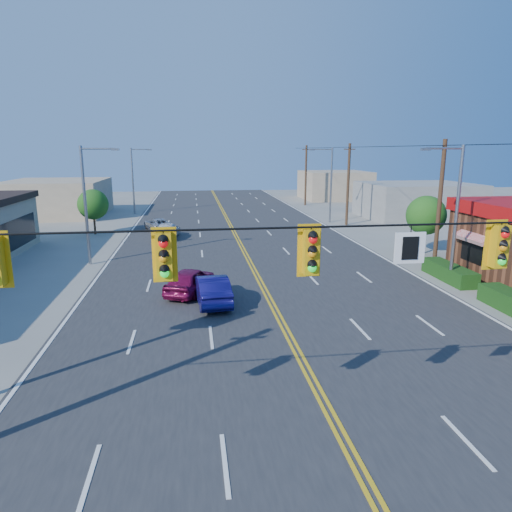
{
  "coord_description": "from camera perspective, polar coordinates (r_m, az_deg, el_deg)",
  "views": [
    {
      "loc": [
        -3.85,
        -9.92,
        7.7
      ],
      "look_at": [
        -0.58,
        13.51,
        2.2
      ],
      "focal_mm": 32.0,
      "sensor_mm": 36.0,
      "label": 1
    }
  ],
  "objects": [
    {
      "name": "ground",
      "position": [
        13.13,
        11.68,
        -23.11
      ],
      "size": [
        160.0,
        160.0,
        0.0
      ],
      "primitive_type": "plane",
      "color": "gray",
      "rests_on": "ground"
    },
    {
      "name": "road",
      "position": [
        31.12,
        -0.59,
        -1.18
      ],
      "size": [
        20.0,
        120.0,
        0.06
      ],
      "primitive_type": "cube",
      "color": "#2D2D30",
      "rests_on": "ground"
    },
    {
      "name": "signal_span",
      "position": [
        10.96,
        12.26,
        -2.09
      ],
      "size": [
        24.32,
        0.34,
        9.0
      ],
      "color": "#47301E",
      "rests_on": "ground"
    },
    {
      "name": "streetlight_se",
      "position": [
        28.22,
        23.5,
        5.53
      ],
      "size": [
        2.55,
        0.25,
        8.0
      ],
      "color": "gray",
      "rests_on": "ground"
    },
    {
      "name": "streetlight_ne",
      "position": [
        50.2,
        9.16,
        9.28
      ],
      "size": [
        2.55,
        0.25,
        8.0
      ],
      "color": "gray",
      "rests_on": "ground"
    },
    {
      "name": "streetlight_sw",
      "position": [
        32.82,
        -20.26,
        6.72
      ],
      "size": [
        2.55,
        0.25,
        8.0
      ],
      "color": "gray",
      "rests_on": "ground"
    },
    {
      "name": "streetlight_nw",
      "position": [
        58.42,
        -14.96,
        9.52
      ],
      "size": [
        2.55,
        0.25,
        8.0
      ],
      "color": "gray",
      "rests_on": "ground"
    },
    {
      "name": "utility_pole_near",
      "position": [
        32.39,
        21.95,
        5.94
      ],
      "size": [
        0.28,
        0.28,
        8.4
      ],
      "primitive_type": "cylinder",
      "color": "#47301E",
      "rests_on": "ground"
    },
    {
      "name": "utility_pole_mid",
      "position": [
        48.77,
        11.43,
        8.71
      ],
      "size": [
        0.28,
        0.28,
        8.4
      ],
      "primitive_type": "cylinder",
      "color": "#47301E",
      "rests_on": "ground"
    },
    {
      "name": "utility_pole_far",
      "position": [
        65.99,
        6.24,
        9.97
      ],
      "size": [
        0.28,
        0.28,
        8.4
      ],
      "primitive_type": "cylinder",
      "color": "#47301E",
      "rests_on": "ground"
    },
    {
      "name": "tree_kfc_rear",
      "position": [
        36.64,
        20.48,
        4.79
      ],
      "size": [
        2.94,
        2.94,
        4.41
      ],
      "color": "#47301E",
      "rests_on": "ground"
    },
    {
      "name": "tree_west",
      "position": [
        45.13,
        -19.7,
        6.08
      ],
      "size": [
        2.8,
        2.8,
        4.2
      ],
      "color": "#47301E",
      "rests_on": "ground"
    },
    {
      "name": "bld_east_mid",
      "position": [
        56.5,
        19.47,
        6.55
      ],
      "size": [
        12.0,
        10.0,
        4.0
      ],
      "primitive_type": "cube",
      "color": "gray",
      "rests_on": "ground"
    },
    {
      "name": "bld_west_far",
      "position": [
        60.38,
        -23.58,
        6.68
      ],
      "size": [
        11.0,
        12.0,
        4.2
      ],
      "primitive_type": "cube",
      "color": "tan",
      "rests_on": "ground"
    },
    {
      "name": "bld_east_far",
      "position": [
        75.66,
        9.78,
        8.73
      ],
      "size": [
        10.0,
        10.0,
        4.4
      ],
      "primitive_type": "cube",
      "color": "tan",
      "rests_on": "ground"
    },
    {
      "name": "car_magenta",
      "position": [
        25.17,
        -8.22,
        -3.16
      ],
      "size": [
        3.18,
        4.52,
        1.43
      ],
      "primitive_type": "imported",
      "rotation": [
        0.0,
        0.0,
        2.74
      ],
      "color": "maroon",
      "rests_on": "ground"
    },
    {
      "name": "car_blue",
      "position": [
        23.48,
        -5.53,
        -4.24
      ],
      "size": [
        1.91,
        4.54,
        1.46
      ],
      "primitive_type": "imported",
      "rotation": [
        0.0,
        0.0,
        3.23
      ],
      "color": "#120F5A",
      "rests_on": "ground"
    },
    {
      "name": "car_white",
      "position": [
        41.45,
        -11.03,
        3.07
      ],
      "size": [
        2.25,
        4.71,
        1.33
      ],
      "primitive_type": "imported",
      "rotation": [
        0.0,
        0.0,
        3.05
      ],
      "color": "silver",
      "rests_on": "ground"
    },
    {
      "name": "car_silver",
      "position": [
        45.64,
        -12.15,
        3.83
      ],
      "size": [
        3.26,
        4.65,
        1.18
      ],
      "primitive_type": "imported",
      "rotation": [
        0.0,
        0.0,
        3.48
      ],
      "color": "#AAA9AF",
      "rests_on": "ground"
    }
  ]
}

